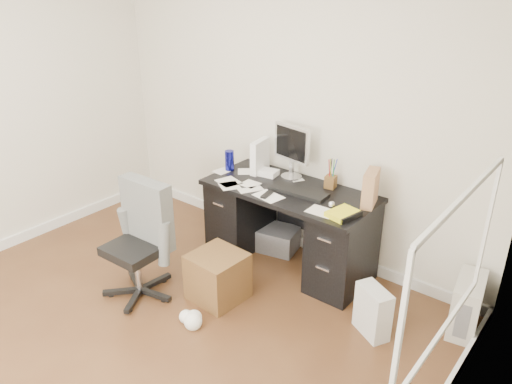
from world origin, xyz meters
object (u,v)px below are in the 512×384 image
Objects in this scene: desk at (289,225)px; keyboard at (299,191)px; lcd_monitor at (292,152)px; wicker_basket at (218,276)px; pc_tower at (467,305)px; office_chair at (135,243)px.

keyboard is at bearing -12.75° from desk.
lcd_monitor reaches higher than wicker_basket.
pc_tower is (1.69, -0.12, -0.79)m from lcd_monitor.
pc_tower reaches higher than wicker_basket.
wicker_basket is (-0.26, -0.75, -0.56)m from keyboard.
keyboard is (0.24, -0.23, -0.23)m from lcd_monitor.
desk is 3.02× the size of lcd_monitor.
wicker_basket is at bearing -81.64° from lcd_monitor.
keyboard is 0.52× the size of office_chair.
wicker_basket is at bearing 32.42° from office_chair.
desk is at bearing 173.81° from pc_tower.
lcd_monitor reaches higher than keyboard.
keyboard is 1.41m from office_chair.
desk is at bearing 56.96° from office_chair.
pc_tower is (1.56, 0.09, -0.19)m from desk.
lcd_monitor is at bearing 88.91° from wicker_basket.
pc_tower is at bearing 3.14° from desk.
lcd_monitor is 0.41m from keyboard.
desk is 1.34m from office_chair.
office_chair is at bearing -121.05° from desk.
lcd_monitor is 1.27m from wicker_basket.
desk is 3.52× the size of pc_tower.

